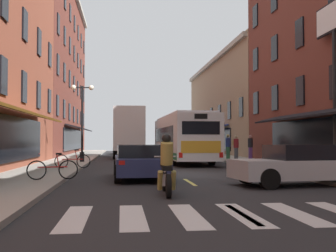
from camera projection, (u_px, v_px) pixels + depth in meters
ground_plane at (177, 175)px, 18.36m from camera, size 34.80×80.00×0.10m
lane_centre_dashes at (177, 175)px, 18.12m from camera, size 0.14×73.90×0.01m
crosswalk_near at (242, 214)px, 8.43m from camera, size 7.10×2.80×0.01m
sidewalk_left at (38, 174)px, 17.71m from camera, size 3.00×80.00×0.14m
sidewalk_right at (306, 172)px, 19.02m from camera, size 3.00×80.00×0.14m
billboard_sign at (334, 40)px, 18.84m from camera, size 0.40×3.13×7.62m
transit_bus at (183, 138)px, 27.99m from camera, size 2.83×11.50×3.12m
box_truck at (129, 133)px, 34.66m from camera, size 2.49×7.52×4.06m
sedan_near at (140, 161)px, 16.18m from camera, size 2.09×4.72×1.32m
sedan_mid at (126, 147)px, 44.39m from camera, size 2.03×4.72×1.43m
sedan_far at (305, 165)px, 13.88m from camera, size 4.83×2.37×1.34m
motorcycle_rider at (166, 169)px, 11.49m from camera, size 0.62×2.07×1.66m
bicycle_near at (53, 169)px, 14.41m from camera, size 1.70×0.48×0.91m
bicycle_mid at (73, 161)px, 20.27m from camera, size 1.71×0.48×0.91m
pedestrian_near at (236, 147)px, 29.43m from camera, size 0.38×0.52×1.69m
pedestrian_mid at (228, 146)px, 30.61m from camera, size 0.36×0.36×1.77m
pedestrian_far at (250, 147)px, 29.99m from camera, size 0.36×0.36×1.72m
street_lamp_twin at (82, 119)px, 26.48m from camera, size 1.42×0.32×4.83m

